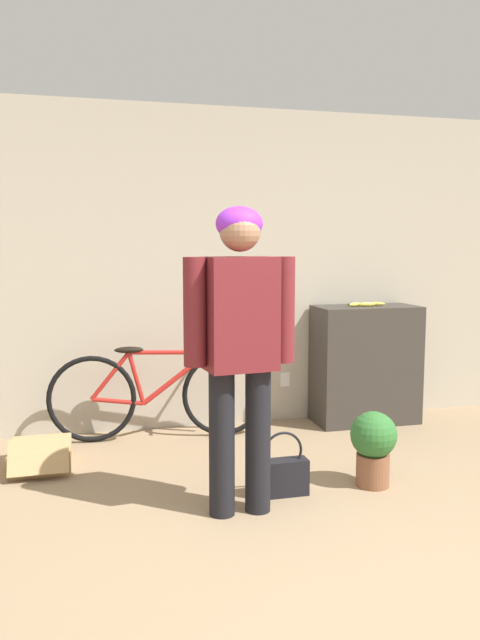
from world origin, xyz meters
The scene contains 9 objects.
ground_plane centered at (0.00, 0.00, 0.00)m, with size 14.00×14.00×0.00m, color #937A5B.
wall_back centered at (0.00, 2.95, 1.30)m, with size 8.00×0.07×2.60m.
side_shelf centered at (1.19, 2.69, 0.50)m, with size 0.87×0.42×0.99m.
person centered at (-0.29, 1.18, 1.03)m, with size 0.62×0.29×1.71m.
bicycle centered at (-0.57, 2.64, 0.36)m, with size 1.69×0.46×0.74m.
banana centered at (1.17, 2.66, 1.01)m, with size 0.33×0.09×0.04m.
handbag centered at (0.02, 1.36, 0.13)m, with size 0.30×0.11×0.39m.
cardboard_box centered at (-1.42, 2.22, 0.08)m, with size 0.40×0.53×0.24m.
potted_plant centered at (0.61, 1.36, 0.27)m, with size 0.29×0.29×0.47m.
Camera 1 is at (-1.12, -2.08, 1.50)m, focal length 35.00 mm.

